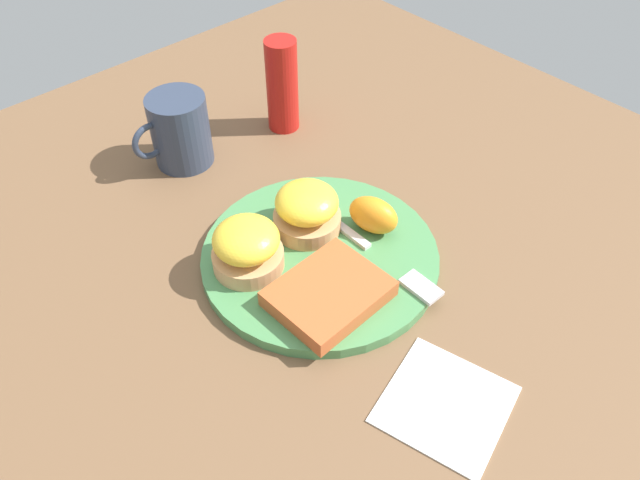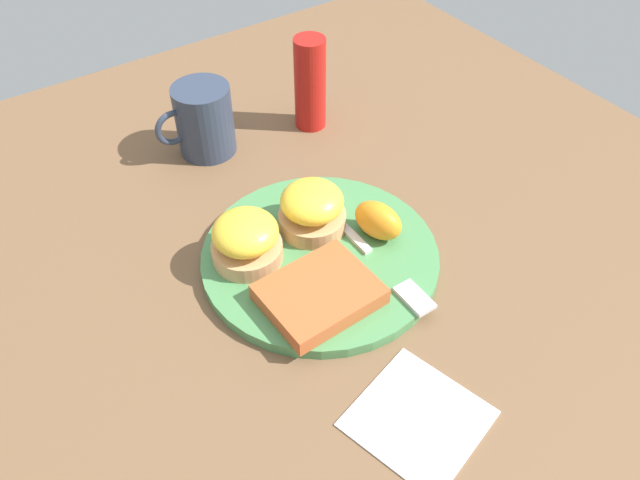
{
  "view_description": "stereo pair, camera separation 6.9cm",
  "coord_description": "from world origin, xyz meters",
  "px_view_note": "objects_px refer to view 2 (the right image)",
  "views": [
    {
      "loc": [
        0.33,
        0.36,
        0.52
      ],
      "look_at": [
        0.0,
        0.0,
        0.03
      ],
      "focal_mm": 35.0,
      "sensor_mm": 36.0,
      "label": 1
    },
    {
      "loc": [
        0.27,
        0.4,
        0.52
      ],
      "look_at": [
        0.0,
        0.0,
        0.03
      ],
      "focal_mm": 35.0,
      "sensor_mm": 36.0,
      "label": 2
    }
  ],
  "objects_px": {
    "condiment_bottle": "(310,84)",
    "sandwich_benedict_left": "(312,209)",
    "sandwich_benedict_right": "(246,239)",
    "hashbrown_patty": "(319,294)",
    "orange_wedge": "(378,220)",
    "fork": "(374,257)",
    "cup": "(203,120)"
  },
  "relations": [
    {
      "from": "sandwich_benedict_right",
      "to": "orange_wedge",
      "type": "height_order",
      "value": "sandwich_benedict_right"
    },
    {
      "from": "hashbrown_patty",
      "to": "orange_wedge",
      "type": "height_order",
      "value": "orange_wedge"
    },
    {
      "from": "sandwich_benedict_left",
      "to": "orange_wedge",
      "type": "distance_m",
      "value": 0.08
    },
    {
      "from": "hashbrown_patty",
      "to": "cup",
      "type": "relative_size",
      "value": 1.06
    },
    {
      "from": "sandwich_benedict_right",
      "to": "condiment_bottle",
      "type": "xyz_separation_m",
      "value": [
        -0.21,
        -0.19,
        0.02
      ]
    },
    {
      "from": "orange_wedge",
      "to": "cup",
      "type": "bearing_deg",
      "value": -73.65
    },
    {
      "from": "condiment_bottle",
      "to": "sandwich_benedict_left",
      "type": "bearing_deg",
      "value": 56.83
    },
    {
      "from": "sandwich_benedict_right",
      "to": "orange_wedge",
      "type": "xyz_separation_m",
      "value": [
        -0.14,
        0.05,
        -0.01
      ]
    },
    {
      "from": "fork",
      "to": "condiment_bottle",
      "type": "bearing_deg",
      "value": -109.65
    },
    {
      "from": "sandwich_benedict_right",
      "to": "hashbrown_patty",
      "type": "xyz_separation_m",
      "value": [
        -0.03,
        0.1,
        -0.02
      ]
    },
    {
      "from": "sandwich_benedict_right",
      "to": "condiment_bottle",
      "type": "height_order",
      "value": "condiment_bottle"
    },
    {
      "from": "hashbrown_patty",
      "to": "cup",
      "type": "distance_m",
      "value": 0.32
    },
    {
      "from": "sandwich_benedict_left",
      "to": "orange_wedge",
      "type": "xyz_separation_m",
      "value": [
        -0.05,
        0.05,
        -0.01
      ]
    },
    {
      "from": "sandwich_benedict_right",
      "to": "sandwich_benedict_left",
      "type": "bearing_deg",
      "value": -179.37
    },
    {
      "from": "hashbrown_patty",
      "to": "condiment_bottle",
      "type": "xyz_separation_m",
      "value": [
        -0.18,
        -0.29,
        0.04
      ]
    },
    {
      "from": "cup",
      "to": "condiment_bottle",
      "type": "relative_size",
      "value": 0.81
    },
    {
      "from": "fork",
      "to": "sandwich_benedict_left",
      "type": "bearing_deg",
      "value": -71.06
    },
    {
      "from": "orange_wedge",
      "to": "condiment_bottle",
      "type": "distance_m",
      "value": 0.26
    },
    {
      "from": "hashbrown_patty",
      "to": "orange_wedge",
      "type": "relative_size",
      "value": 1.91
    },
    {
      "from": "cup",
      "to": "sandwich_benedict_right",
      "type": "bearing_deg",
      "value": 74.52
    },
    {
      "from": "cup",
      "to": "orange_wedge",
      "type": "bearing_deg",
      "value": 106.35
    },
    {
      "from": "sandwich_benedict_left",
      "to": "sandwich_benedict_right",
      "type": "distance_m",
      "value": 0.09
    },
    {
      "from": "hashbrown_patty",
      "to": "fork",
      "type": "xyz_separation_m",
      "value": [
        -0.08,
        -0.02,
        -0.01
      ]
    },
    {
      "from": "sandwich_benedict_right",
      "to": "fork",
      "type": "relative_size",
      "value": 0.36
    },
    {
      "from": "sandwich_benedict_left",
      "to": "condiment_bottle",
      "type": "bearing_deg",
      "value": -123.17
    },
    {
      "from": "orange_wedge",
      "to": "condiment_bottle",
      "type": "bearing_deg",
      "value": -106.11
    },
    {
      "from": "orange_wedge",
      "to": "condiment_bottle",
      "type": "xyz_separation_m",
      "value": [
        -0.07,
        -0.25,
        0.03
      ]
    },
    {
      "from": "sandwich_benedict_right",
      "to": "hashbrown_patty",
      "type": "height_order",
      "value": "sandwich_benedict_right"
    },
    {
      "from": "cup",
      "to": "fork",
      "type": "bearing_deg",
      "value": 100.02
    },
    {
      "from": "orange_wedge",
      "to": "fork",
      "type": "xyz_separation_m",
      "value": [
        0.03,
        0.03,
        -0.02
      ]
    },
    {
      "from": "sandwich_benedict_right",
      "to": "condiment_bottle",
      "type": "distance_m",
      "value": 0.29
    },
    {
      "from": "sandwich_benedict_left",
      "to": "orange_wedge",
      "type": "bearing_deg",
      "value": 136.05
    }
  ]
}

